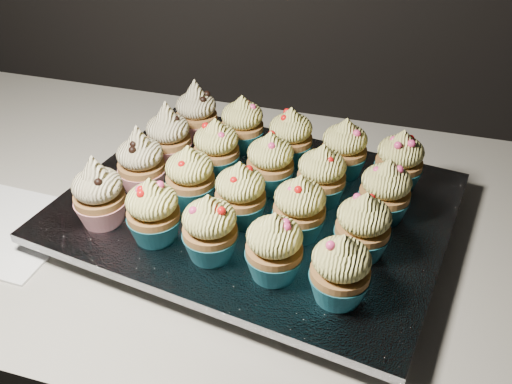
% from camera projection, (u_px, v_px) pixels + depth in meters
% --- Properties ---
extents(worktop, '(2.44, 0.64, 0.04)m').
position_uv_depth(worktop, '(292.00, 230.00, 0.77)').
color(worktop, beige).
rests_on(worktop, cabinet).
extents(napkin, '(0.17, 0.17, 0.00)m').
position_uv_depth(napkin, '(9.00, 230.00, 0.74)').
color(napkin, white).
rests_on(napkin, worktop).
extents(baking_tray, '(0.49, 0.40, 0.02)m').
position_uv_depth(baking_tray, '(256.00, 216.00, 0.75)').
color(baking_tray, black).
rests_on(baking_tray, worktop).
extents(foil_lining, '(0.53, 0.44, 0.01)m').
position_uv_depth(foil_lining, '(256.00, 206.00, 0.74)').
color(foil_lining, silver).
rests_on(foil_lining, baking_tray).
extents(cupcake_0, '(0.06, 0.06, 0.10)m').
position_uv_depth(cupcake_0, '(99.00, 194.00, 0.68)').
color(cupcake_0, '#B41928').
rests_on(cupcake_0, foil_lining).
extents(cupcake_1, '(0.06, 0.06, 0.08)m').
position_uv_depth(cupcake_1, '(153.00, 212.00, 0.65)').
color(cupcake_1, '#186272').
rests_on(cupcake_1, foil_lining).
extents(cupcake_2, '(0.06, 0.06, 0.08)m').
position_uv_depth(cupcake_2, '(210.00, 229.00, 0.63)').
color(cupcake_2, '#186272').
rests_on(cupcake_2, foil_lining).
extents(cupcake_3, '(0.06, 0.06, 0.08)m').
position_uv_depth(cupcake_3, '(274.00, 248.00, 0.60)').
color(cupcake_3, '#186272').
rests_on(cupcake_3, foil_lining).
extents(cupcake_4, '(0.06, 0.06, 0.08)m').
position_uv_depth(cupcake_4, '(340.00, 270.00, 0.58)').
color(cupcake_4, '#186272').
rests_on(cupcake_4, foil_lining).
extents(cupcake_5, '(0.06, 0.06, 0.10)m').
position_uv_depth(cupcake_5, '(141.00, 162.00, 0.74)').
color(cupcake_5, '#B41928').
rests_on(cupcake_5, foil_lining).
extents(cupcake_6, '(0.06, 0.06, 0.08)m').
position_uv_depth(cupcake_6, '(190.00, 177.00, 0.71)').
color(cupcake_6, '#186272').
rests_on(cupcake_6, foil_lining).
extents(cupcake_7, '(0.06, 0.06, 0.08)m').
position_uv_depth(cupcake_7, '(240.00, 194.00, 0.68)').
color(cupcake_7, '#186272').
rests_on(cupcake_7, foil_lining).
extents(cupcake_8, '(0.06, 0.06, 0.08)m').
position_uv_depth(cupcake_8, '(299.00, 208.00, 0.66)').
color(cupcake_8, '#186272').
rests_on(cupcake_8, foil_lining).
extents(cupcake_9, '(0.06, 0.06, 0.08)m').
position_uv_depth(cupcake_9, '(363.00, 227.00, 0.63)').
color(cupcake_9, '#186272').
rests_on(cupcake_9, foil_lining).
extents(cupcake_10, '(0.06, 0.06, 0.10)m').
position_uv_depth(cupcake_10, '(169.00, 137.00, 0.79)').
color(cupcake_10, '#B41928').
rests_on(cupcake_10, foil_lining).
extents(cupcake_11, '(0.06, 0.06, 0.08)m').
position_uv_depth(cupcake_11, '(216.00, 149.00, 0.77)').
color(cupcake_11, '#186272').
rests_on(cupcake_11, foil_lining).
extents(cupcake_12, '(0.06, 0.06, 0.08)m').
position_uv_depth(cupcake_12, '(270.00, 163.00, 0.74)').
color(cupcake_12, '#186272').
rests_on(cupcake_12, foil_lining).
extents(cupcake_13, '(0.06, 0.06, 0.08)m').
position_uv_depth(cupcake_13, '(322.00, 176.00, 0.71)').
color(cupcake_13, '#186272').
rests_on(cupcake_13, foil_lining).
extents(cupcake_14, '(0.06, 0.06, 0.08)m').
position_uv_depth(cupcake_14, '(385.00, 192.00, 0.69)').
color(cupcake_14, '#186272').
rests_on(cupcake_14, foil_lining).
extents(cupcake_15, '(0.06, 0.06, 0.10)m').
position_uv_depth(cupcake_15, '(196.00, 113.00, 0.85)').
color(cupcake_15, '#B41928').
rests_on(cupcake_15, foil_lining).
extents(cupcake_16, '(0.06, 0.06, 0.08)m').
position_uv_depth(cupcake_16, '(242.00, 125.00, 0.82)').
color(cupcake_16, '#186272').
rests_on(cupcake_16, foil_lining).
extents(cupcake_17, '(0.06, 0.06, 0.08)m').
position_uv_depth(cupcake_17, '(290.00, 137.00, 0.79)').
color(cupcake_17, '#186272').
rests_on(cupcake_17, foil_lining).
extents(cupcake_18, '(0.06, 0.06, 0.08)m').
position_uv_depth(cupcake_18, '(344.00, 149.00, 0.77)').
color(cupcake_18, '#186272').
rests_on(cupcake_18, foil_lining).
extents(cupcake_19, '(0.06, 0.06, 0.08)m').
position_uv_depth(cupcake_19, '(399.00, 161.00, 0.74)').
color(cupcake_19, '#186272').
rests_on(cupcake_19, foil_lining).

